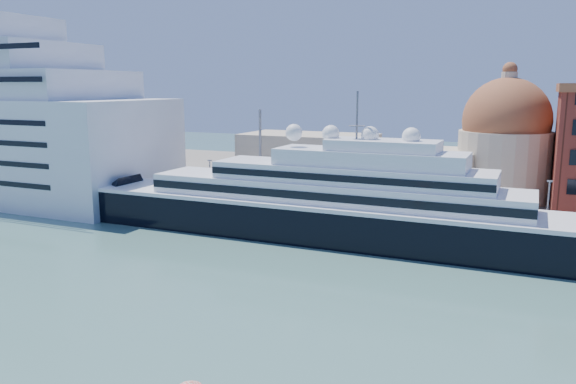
% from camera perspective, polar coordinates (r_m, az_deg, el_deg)
% --- Properties ---
extents(ground, '(400.00, 400.00, 0.00)m').
position_cam_1_polar(ground, '(71.85, -0.19, -9.44)').
color(ground, '#3C6863').
rests_on(ground, ground).
extents(quay, '(180.00, 10.00, 2.50)m').
position_cam_1_polar(quay, '(102.23, 7.57, -2.68)').
color(quay, gray).
rests_on(quay, ground).
extents(land, '(260.00, 72.00, 2.00)m').
position_cam_1_polar(land, '(141.37, 12.24, 0.78)').
color(land, slate).
rests_on(land, ground).
extents(quay_fence, '(180.00, 0.10, 1.20)m').
position_cam_1_polar(quay_fence, '(97.60, 6.86, -2.19)').
color(quay_fence, slate).
rests_on(quay_fence, quay).
extents(superyacht, '(93.89, 13.02, 28.06)m').
position_cam_1_polar(superyacht, '(93.54, 1.55, -1.59)').
color(superyacht, black).
rests_on(superyacht, ground).
extents(service_barge, '(11.16, 5.63, 2.40)m').
position_cam_1_polar(service_barge, '(108.16, -13.72, -2.46)').
color(service_barge, white).
rests_on(service_barge, ground).
extents(church, '(66.00, 18.00, 25.50)m').
position_cam_1_polar(church, '(121.99, 13.72, 3.88)').
color(church, beige).
rests_on(church, land).
extents(lamp_posts, '(120.80, 2.40, 18.00)m').
position_cam_1_polar(lamp_posts, '(103.18, 0.65, 2.39)').
color(lamp_posts, slate).
rests_on(lamp_posts, quay).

